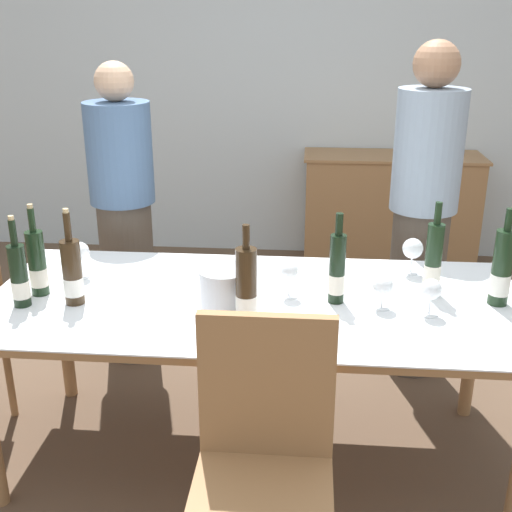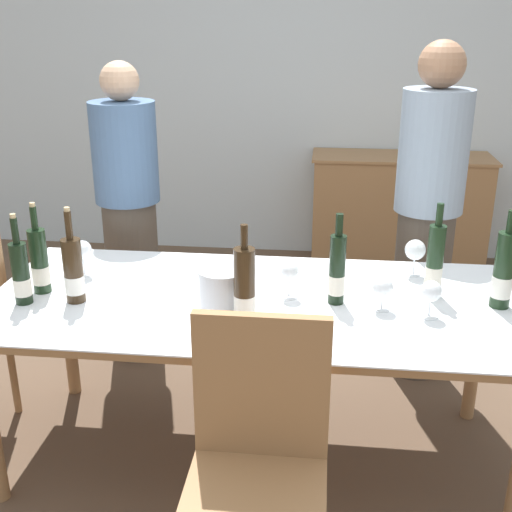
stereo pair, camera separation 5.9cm
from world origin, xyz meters
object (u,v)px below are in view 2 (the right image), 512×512
Objects in this scene: person_host at (129,218)px; wine_glass_2 at (233,272)px; ice_bucket at (223,290)px; wine_bottle_0 at (74,272)px; wine_glass_4 at (415,251)px; chair_near_front at (258,453)px; person_guest_left at (427,217)px; wine_bottle_5 at (337,271)px; wine_glass_5 at (431,292)px; wine_bottle_6 at (245,291)px; wine_bottle_2 at (21,274)px; dining_table at (256,313)px; wine_bottle_1 at (435,263)px; wine_glass_3 at (289,273)px; wine_bottle_4 at (40,262)px; wine_glass_1 at (383,288)px; sideboard_cabinet at (398,212)px; wine_bottle_3 at (503,272)px; wine_glass_0 at (83,251)px.

wine_glass_2 is at bearing -50.65° from person_host.
wine_bottle_0 is at bearing 175.72° from ice_bucket.
wine_glass_4 is 0.17× the size of chair_near_front.
person_guest_left reaches higher than person_host.
wine_bottle_5 is 2.51× the size of wine_glass_5.
wine_bottle_5 is 0.93× the size of wine_bottle_6.
chair_near_front is (-0.57, -0.62, -0.28)m from wine_glass_5.
wine_bottle_5 is at bearing 72.04° from chair_near_front.
wine_bottle_2 is at bearing -178.20° from wine_glass_5.
person_host reaches higher than dining_table.
chair_near_front is (-0.61, -0.82, -0.32)m from wine_bottle_1.
person_guest_left reaches higher than wine_glass_2.
dining_table is 14.51× the size of wine_glass_3.
ice_bucket is at bearing -8.76° from wine_bottle_4.
wine_bottle_1 is 2.65× the size of wine_glass_5.
wine_bottle_5 is 0.35m from wine_glass_5.
wine_glass_1 is at bearing 166.58° from wine_glass_5.
wine_bottle_5 is 0.19m from wine_glass_3.
wine_bottle_0 is (-0.70, -0.10, 0.18)m from dining_table.
sideboard_cabinet is 2.42m from wine_glass_1.
wine_bottle_3 is (0.14, -2.29, 0.45)m from sideboard_cabinet.
wine_glass_1 is at bearing 3.72° from wine_bottle_2.
wine_bottle_3 is 0.99m from wine_bottle_6.
wine_glass_0 is (-1.55, -2.16, 0.42)m from sideboard_cabinet.
dining_table is 5.88× the size of wine_bottle_5.
wine_glass_3 is (0.24, 0.17, 0.01)m from ice_bucket.
wine_glass_0 is (0.13, 0.30, -0.01)m from wine_bottle_2.
dining_table is at bearing 1.66° from wine_bottle_4.
person_host is at bearing 93.96° from wine_bottle_0.
wine_glass_5 is 1.68m from person_host.
chair_near_front reaches higher than wine_glass_2.
wine_glass_0 is 0.16× the size of chair_near_front.
wine_bottle_3 is 1.70m from wine_glass_0.
wine_bottle_3 is 0.80m from person_guest_left.
wine_bottle_6 is at bearing -93.01° from dining_table.
wine_bottle_3 is at bearing 1.95° from wine_bottle_4.
wine_bottle_2 is (-0.19, -0.04, -0.00)m from wine_bottle_0.
person_host reaches higher than wine_glass_2.
wine_bottle_0 is 2.45× the size of wine_glass_0.
wine_bottle_1 is 1.56m from wine_bottle_4.
dining_table is 13.65× the size of wine_glass_0.
wine_bottle_4 is 1.21m from chair_near_front.
wine_glass_2 is at bearing 10.63° from wine_bottle_2.
chair_near_front is (0.78, -0.61, -0.31)m from wine_bottle_0.
wine_glass_1 is at bearing -14.46° from wine_bottle_5.
wine_glass_3 is (0.13, 0.03, 0.16)m from dining_table.
dining_table is at bearing -177.78° from wine_bottle_3.
ice_bucket is 0.16m from wine_glass_2.
sideboard_cabinet is 3.54× the size of wine_bottle_2.
wine_glass_2 is 0.92× the size of wine_glass_4.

